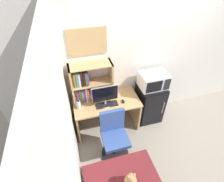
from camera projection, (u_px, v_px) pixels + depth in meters
The scene contains 13 objects.
wall_back at pixel (168, 56), 3.37m from camera, with size 6.40×0.04×2.60m, color silver.
wall_left at pixel (71, 157), 1.75m from camera, with size 0.04×4.40×2.60m, color silver.
desk at pixel (107, 109), 3.35m from camera, with size 1.23×0.62×0.73m.
hutch_bookshelf at pixel (85, 83), 3.04m from camera, with size 0.74×0.29×0.73m.
monitor at pixel (105, 95), 3.00m from camera, with size 0.47×0.22×0.41m.
keyboard at pixel (107, 105), 3.13m from camera, with size 0.40×0.14×0.02m, color black.
computer_mouse at pixel (123, 101), 3.18m from camera, with size 0.05×0.10×0.04m, color black.
water_bottle at pixel (79, 105), 3.01m from camera, with size 0.07×0.07×0.19m.
mini_fridge at pixel (149, 102), 3.62m from camera, with size 0.50×0.52×0.86m.
microwave at pixel (153, 80), 3.26m from camera, with size 0.52×0.38×0.30m.
desk_chair at pixel (114, 138), 2.95m from camera, with size 0.49×0.49×0.96m.
teddy_bear at pixel (131, 180), 2.22m from camera, with size 0.17×0.17×0.25m.
wall_corkboard at pixel (87, 42), 2.70m from camera, with size 0.63×0.02×0.44m, color tan.
Camera 1 is at (-1.47, -2.59, 2.93)m, focal length 27.59 mm.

